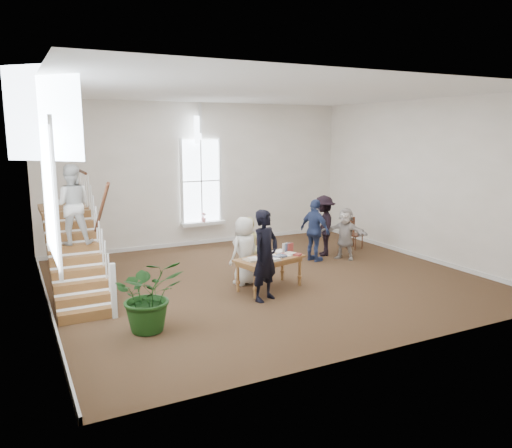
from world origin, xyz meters
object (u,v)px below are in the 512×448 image
floor_plant (149,295)px  side_chair (353,231)px  library_table (270,261)px  woman_cluster_a (315,230)px  elderly_woman (245,251)px  woman_cluster_b (324,226)px  police_officer (265,256)px  person_yellow (247,247)px  woman_cluster_c (345,234)px

floor_plant → side_chair: 8.23m
library_table → woman_cluster_a: 2.87m
elderly_woman → woman_cluster_b: woman_cluster_b is taller
police_officer → side_chair: (4.70, 3.08, -0.45)m
library_table → woman_cluster_b: woman_cluster_b is taller
police_officer → person_yellow: 1.81m
woman_cluster_b → floor_plant: bearing=-34.4°
elderly_woman → police_officer: bearing=66.5°
library_table → police_officer: 0.86m
police_officer → woman_cluster_a: bearing=15.7°
person_yellow → woman_cluster_b: bearing=173.6°
person_yellow → floor_plant: person_yellow is taller
person_yellow → woman_cluster_c: person_yellow is taller
woman_cluster_a → floor_plant: bearing=103.7°
side_chair → person_yellow: bearing=-176.4°
woman_cluster_a → side_chair: woman_cluster_a is taller
police_officer → woman_cluster_c: 4.26m
library_table → woman_cluster_c: (3.22, 1.47, 0.07)m
elderly_woman → person_yellow: 0.59m
woman_cluster_a → person_yellow: bearing=89.4°
woman_cluster_c → side_chair: bearing=99.4°
library_table → woman_cluster_c: woman_cluster_c is taller
woman_cluster_b → elderly_woman: bearing=-38.3°
police_officer → library_table: bearing=30.4°
library_table → woman_cluster_c: bearing=10.2°
person_yellow → side_chair: size_ratio=1.58×
elderly_woman → woman_cluster_c: (3.59, 0.87, -0.07)m
woman_cluster_a → floor_plant: (-5.47, -2.87, -0.19)m
woman_cluster_b → side_chair: size_ratio=1.84×
woman_cluster_a → floor_plant: size_ratio=1.28×
floor_plant → library_table: bearing=20.9°
police_officer → person_yellow: (0.40, 1.75, -0.23)m
floor_plant → police_officer: bearing=11.6°
woman_cluster_a → woman_cluster_c: 0.93m
elderly_woman → floor_plant: elderly_woman is taller
floor_plant → side_chair: size_ratio=1.42×
police_officer → floor_plant: (-2.68, -0.55, -0.30)m
side_chair → library_table: bearing=-163.7°
elderly_woman → side_chair: bearing=-177.2°
police_officer → woman_cluster_c: police_officer is taller
elderly_woman → floor_plant: (-2.78, -1.80, -0.13)m
elderly_woman → side_chair: 4.96m
person_yellow → woman_cluster_a: woman_cluster_a is taller
side_chair → police_officer: bearing=-160.3°
woman_cluster_b → side_chair: (1.32, 0.32, -0.35)m
library_table → side_chair: bearing=15.6°
person_yellow → woman_cluster_a: 2.46m
woman_cluster_b → person_yellow: bearing=-44.2°
person_yellow → woman_cluster_b: 3.16m
woman_cluster_c → side_chair: (1.02, 0.97, -0.20)m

